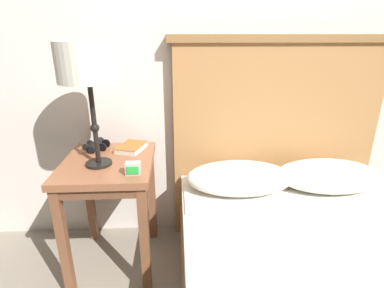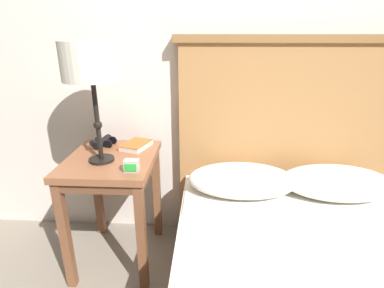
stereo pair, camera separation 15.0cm
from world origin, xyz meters
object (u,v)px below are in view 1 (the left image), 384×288
Objects in this scene: book_on_nightstand at (131,147)px; alarm_clock at (133,168)px; nightstand at (110,177)px; binoculars_pair at (96,145)px; table_lamp at (87,65)px.

alarm_clock reaches higher than book_on_nightstand.
binoculars_pair is (-0.10, 0.17, 0.12)m from nightstand.
alarm_clock is (0.06, -0.32, 0.01)m from book_on_nightstand.
nightstand is 9.41× the size of alarm_clock.
binoculars_pair is 0.43m from alarm_clock.
table_lamp is 3.63× the size of binoculars_pair.
book_on_nightstand is at bearing 99.82° from alarm_clock.
alarm_clock is (0.26, -0.34, 0.01)m from binoculars_pair.
book_on_nightstand reaches higher than nightstand.
book_on_nightstand is at bearing 54.59° from nightstand.
table_lamp is at bearing -124.06° from book_on_nightstand.
nightstand is 3.13× the size of book_on_nightstand.
nightstand is 0.23m from binoculars_pair.
book_on_nightstand is 1.29× the size of binoculars_pair.
nightstand is 1.11× the size of table_lamp.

